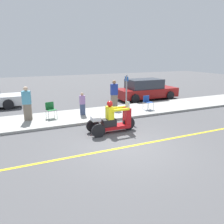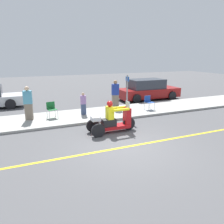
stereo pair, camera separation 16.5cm
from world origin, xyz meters
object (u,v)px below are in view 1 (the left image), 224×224
parked_car_lot_far (146,90)px  spectator_far_back (27,104)px  street_sign (126,94)px  spectator_with_child (82,104)px  spectator_by_tree (114,95)px  folding_chair_curbside (50,108)px  folding_chair_set_back (147,101)px  motorcycle_trike (112,121)px

parked_car_lot_far → spectator_far_back: bearing=-162.8°
street_sign → spectator_with_child: bearing=150.0°
spectator_far_back → parked_car_lot_far: bearing=17.2°
spectator_far_back → spectator_by_tree: bearing=6.0°
folding_chair_curbside → folding_chair_set_back: 5.68m
parked_car_lot_far → street_sign: bearing=-133.4°
folding_chair_set_back → parked_car_lot_far: size_ratio=0.17×
spectator_far_back → parked_car_lot_far: size_ratio=0.36×
spectator_by_tree → street_sign: (-0.14, -1.86, 0.36)m
folding_chair_curbside → street_sign: bearing=-18.9°
spectator_by_tree → folding_chair_curbside: (-3.92, -0.57, -0.33)m
spectator_far_back → folding_chair_set_back: (6.78, -0.50, -0.32)m
folding_chair_curbside → street_sign: street_sign is taller
spectator_by_tree → motorcycle_trike: bearing=-115.7°
motorcycle_trike → spectator_by_tree: bearing=64.3°
folding_chair_curbside → parked_car_lot_far: size_ratio=0.17×
spectator_far_back → parked_car_lot_far: 9.12m
motorcycle_trike → spectator_by_tree: size_ratio=1.27×
spectator_far_back → spectator_with_child: (2.82, -0.13, -0.23)m
spectator_by_tree → street_sign: street_sign is taller
spectator_far_back → parked_car_lot_far: spectator_far_back is taller
folding_chair_set_back → spectator_by_tree: bearing=149.4°
spectator_far_back → spectator_by_tree: (5.04, 0.53, 0.01)m
motorcycle_trike → folding_chair_curbside: (-2.18, 3.05, 0.11)m
motorcycle_trike → parked_car_lot_far: size_ratio=0.46×
motorcycle_trike → street_sign: (1.60, 1.75, 0.81)m
motorcycle_trike → parked_car_lot_far: 7.92m
spectator_with_child → street_sign: size_ratio=0.56×
motorcycle_trike → street_sign: bearing=47.6°
motorcycle_trike → spectator_with_child: bearing=99.1°
folding_chair_curbside → street_sign: (3.78, -1.29, 0.69)m
spectator_with_child → spectator_by_tree: spectator_by_tree is taller
motorcycle_trike → folding_chair_curbside: bearing=125.6°
motorcycle_trike → folding_chair_set_back: motorcycle_trike is taller
motorcycle_trike → spectator_with_child: (-0.47, 2.95, 0.20)m
spectator_with_child → parked_car_lot_far: bearing=25.7°
spectator_with_child → spectator_by_tree: (2.21, 0.66, 0.24)m
folding_chair_curbside → parked_car_lot_far: (7.59, 2.73, 0.10)m
spectator_by_tree → folding_chair_curbside: 3.97m
street_sign → folding_chair_curbside: bearing=161.1°
spectator_by_tree → folding_chair_set_back: 2.05m
parked_car_lot_far → motorcycle_trike: bearing=-133.1°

